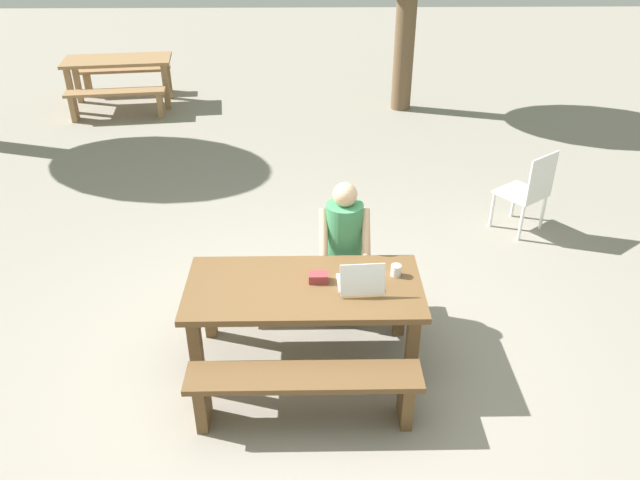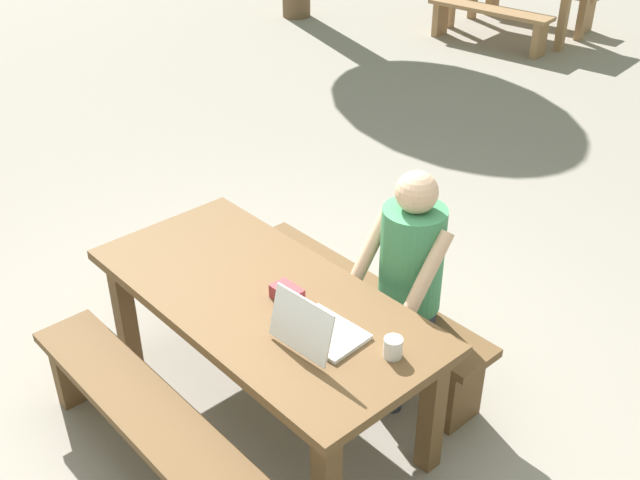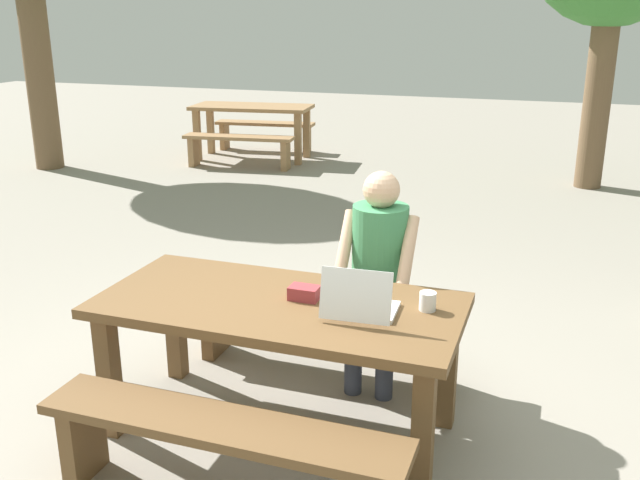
{
  "view_description": "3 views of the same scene",
  "coord_description": "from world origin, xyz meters",
  "px_view_note": "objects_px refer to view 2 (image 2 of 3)",
  "views": [
    {
      "loc": [
        0.06,
        -3.88,
        3.41
      ],
      "look_at": [
        0.13,
        0.25,
        0.97
      ],
      "focal_mm": 35.21,
      "sensor_mm": 36.0,
      "label": 1
    },
    {
      "loc": [
        2.3,
        -1.73,
        2.78
      ],
      "look_at": [
        0.13,
        0.25,
        0.97
      ],
      "focal_mm": 42.59,
      "sensor_mm": 36.0,
      "label": 2
    },
    {
      "loc": [
        1.24,
        -2.95,
        2.07
      ],
      "look_at": [
        0.13,
        0.25,
        0.97
      ],
      "focal_mm": 39.63,
      "sensor_mm": 36.0,
      "label": 3
    }
  ],
  "objects_px": {
    "picnic_table_front": "(263,312)",
    "person_seated": "(406,271)",
    "laptop": "(316,330)",
    "small_pouch": "(287,294)",
    "coffee_mug": "(393,347)"
  },
  "relations": [
    {
      "from": "picnic_table_front",
      "to": "person_seated",
      "type": "bearing_deg",
      "value": 61.8
    },
    {
      "from": "laptop",
      "to": "person_seated",
      "type": "distance_m",
      "value": 0.67
    },
    {
      "from": "small_pouch",
      "to": "laptop",
      "type": "bearing_deg",
      "value": -17.79
    },
    {
      "from": "picnic_table_front",
      "to": "laptop",
      "type": "height_order",
      "value": "laptop"
    },
    {
      "from": "coffee_mug",
      "to": "person_seated",
      "type": "bearing_deg",
      "value": 127.04
    },
    {
      "from": "laptop",
      "to": "person_seated",
      "type": "height_order",
      "value": "person_seated"
    },
    {
      "from": "small_pouch",
      "to": "person_seated",
      "type": "distance_m",
      "value": 0.61
    },
    {
      "from": "picnic_table_front",
      "to": "coffee_mug",
      "type": "relative_size",
      "value": 19.85
    },
    {
      "from": "small_pouch",
      "to": "coffee_mug",
      "type": "distance_m",
      "value": 0.6
    },
    {
      "from": "coffee_mug",
      "to": "person_seated",
      "type": "xyz_separation_m",
      "value": [
        -0.37,
        0.49,
        -0.03
      ]
    },
    {
      "from": "picnic_table_front",
      "to": "person_seated",
      "type": "xyz_separation_m",
      "value": [
        0.33,
        0.62,
        0.12
      ]
    },
    {
      "from": "coffee_mug",
      "to": "person_seated",
      "type": "relative_size",
      "value": 0.07
    },
    {
      "from": "laptop",
      "to": "coffee_mug",
      "type": "xyz_separation_m",
      "value": [
        0.29,
        0.17,
        -0.02
      ]
    },
    {
      "from": "person_seated",
      "to": "picnic_table_front",
      "type": "bearing_deg",
      "value": -118.2
    },
    {
      "from": "small_pouch",
      "to": "coffee_mug",
      "type": "height_order",
      "value": "coffee_mug"
    }
  ]
}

